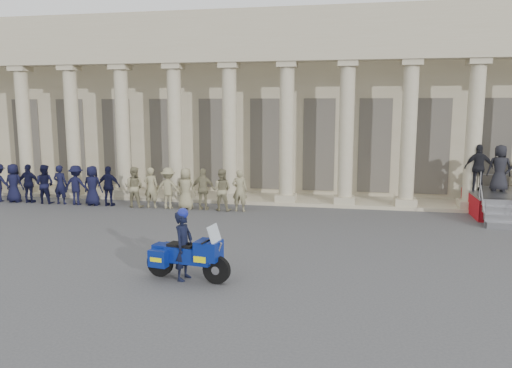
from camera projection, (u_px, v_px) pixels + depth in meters
name	position (u px, v px, depth m)	size (l,w,h in m)	color
ground	(208.00, 253.00, 15.04)	(90.00, 90.00, 0.00)	#404042
building	(280.00, 104.00, 28.65)	(40.00, 12.50, 9.00)	tan
officer_rank	(78.00, 185.00, 22.30)	(15.37, 0.67, 1.78)	black
motorcycle	(188.00, 255.00, 12.61)	(2.31, 1.06, 1.49)	black
rider	(183.00, 244.00, 12.61)	(0.52, 0.70, 1.86)	black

